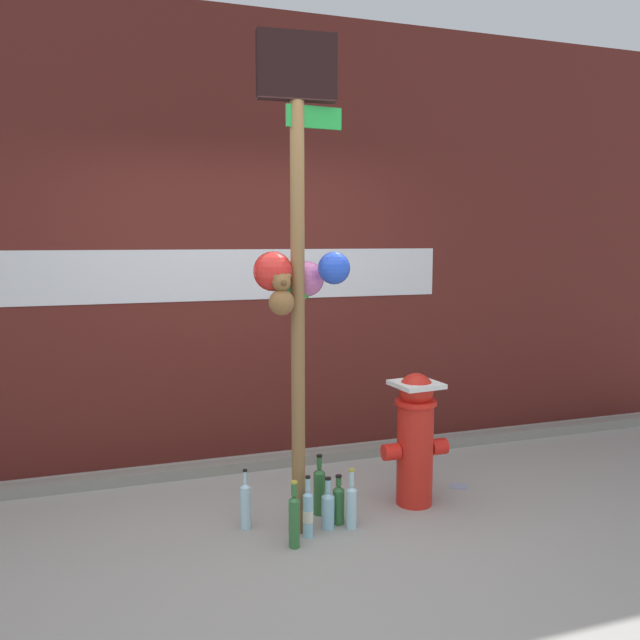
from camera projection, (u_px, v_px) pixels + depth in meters
The scene contains 14 objects.
ground_plane at pixel (295, 559), 3.43m from camera, with size 14.00×14.00×0.00m, color #9E9B93.
building_wall at pixel (229, 240), 4.95m from camera, with size 10.00×0.21×3.46m.
curb_strip at pixel (244, 465), 4.76m from camera, with size 8.00×0.12×0.08m, color gray.
memorial_post at pixel (297, 246), 3.58m from camera, with size 0.54×0.41×2.85m.
fire_hydrant at pixel (415, 436), 4.11m from camera, with size 0.45×0.31×0.88m.
bottle_0 at pixel (294, 519), 3.55m from camera, with size 0.06×0.06×0.39m.
bottle_1 at pixel (351, 504), 3.79m from camera, with size 0.07×0.07×0.37m.
bottle_2 at pixel (308, 513), 3.68m from camera, with size 0.06×0.06×0.37m.
bottle_3 at pixel (319, 490), 3.98m from camera, with size 0.07×0.07×0.39m.
bottle_4 at pixel (245, 504), 3.79m from camera, with size 0.07×0.07×0.37m.
bottle_5 at pixel (328, 508), 3.79m from camera, with size 0.08×0.08×0.32m.
bottle_6 at pixel (339, 503), 3.86m from camera, with size 0.07×0.07×0.31m.
litter_0 at pixel (458, 486), 4.45m from camera, with size 0.13×0.10×0.01m, color #8C99B2.
litter_1 at pixel (261, 467), 4.82m from camera, with size 0.13×0.10×0.01m, color #8C99B2.
Camera 1 is at (-0.89, -3.12, 1.74)m, focal length 35.34 mm.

